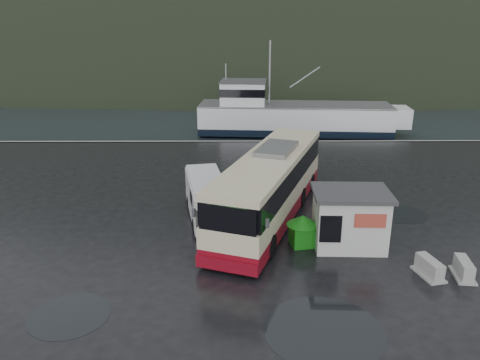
{
  "coord_description": "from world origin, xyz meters",
  "views": [
    {
      "loc": [
        -0.23,
        -20.59,
        10.35
      ],
      "look_at": [
        -0.05,
        4.49,
        1.7
      ],
      "focal_mm": 35.0,
      "sensor_mm": 36.0,
      "label": 1
    }
  ],
  "objects_px": {
    "dome_tent": "(253,252)",
    "fishing_trawler": "(294,121)",
    "ticket_kiosk": "(347,245)",
    "coach_bus": "(270,217)",
    "jersey_barrier_c": "(462,276)",
    "white_van": "(207,218)",
    "jersey_barrier_b": "(428,275)",
    "jersey_barrier_a": "(358,246)",
    "waste_bin_left": "(250,242)",
    "waste_bin_right": "(302,245)"
  },
  "relations": [
    {
      "from": "coach_bus",
      "to": "ticket_kiosk",
      "type": "bearing_deg",
      "value": -24.5
    },
    {
      "from": "dome_tent",
      "to": "jersey_barrier_c",
      "type": "xyz_separation_m",
      "value": [
        8.81,
        -2.31,
        0.0
      ]
    },
    {
      "from": "white_van",
      "to": "waste_bin_left",
      "type": "height_order",
      "value": "white_van"
    },
    {
      "from": "dome_tent",
      "to": "jersey_barrier_a",
      "type": "relative_size",
      "value": 1.85
    },
    {
      "from": "dome_tent",
      "to": "fishing_trawler",
      "type": "distance_m",
      "value": 30.41
    },
    {
      "from": "waste_bin_left",
      "to": "ticket_kiosk",
      "type": "xyz_separation_m",
      "value": [
        4.72,
        -0.33,
        0.0
      ]
    },
    {
      "from": "waste_bin_right",
      "to": "dome_tent",
      "type": "xyz_separation_m",
      "value": [
        -2.36,
        -0.7,
        0.0
      ]
    },
    {
      "from": "white_van",
      "to": "fishing_trawler",
      "type": "distance_m",
      "value": 27.09
    },
    {
      "from": "waste_bin_right",
      "to": "ticket_kiosk",
      "type": "distance_m",
      "value": 2.21
    },
    {
      "from": "ticket_kiosk",
      "to": "jersey_barrier_c",
      "type": "bearing_deg",
      "value": -32.49
    },
    {
      "from": "dome_tent",
      "to": "ticket_kiosk",
      "type": "height_order",
      "value": "ticket_kiosk"
    },
    {
      "from": "waste_bin_right",
      "to": "jersey_barrier_c",
      "type": "height_order",
      "value": "waste_bin_right"
    },
    {
      "from": "fishing_trawler",
      "to": "jersey_barrier_a",
      "type": "bearing_deg",
      "value": -86.23
    },
    {
      "from": "jersey_barrier_c",
      "to": "fishing_trawler",
      "type": "relative_size",
      "value": 0.06
    },
    {
      "from": "waste_bin_right",
      "to": "fishing_trawler",
      "type": "xyz_separation_m",
      "value": [
        3.07,
        29.22,
        0.0
      ]
    },
    {
      "from": "coach_bus",
      "to": "jersey_barrier_a",
      "type": "bearing_deg",
      "value": -21.05
    },
    {
      "from": "white_van",
      "to": "jersey_barrier_a",
      "type": "height_order",
      "value": "white_van"
    },
    {
      "from": "white_van",
      "to": "waste_bin_left",
      "type": "bearing_deg",
      "value": -63.8
    },
    {
      "from": "ticket_kiosk",
      "to": "jersey_barrier_a",
      "type": "height_order",
      "value": "ticket_kiosk"
    },
    {
      "from": "ticket_kiosk",
      "to": "jersey_barrier_c",
      "type": "relative_size",
      "value": 2.36
    },
    {
      "from": "coach_bus",
      "to": "dome_tent",
      "type": "height_order",
      "value": "coach_bus"
    },
    {
      "from": "jersey_barrier_c",
      "to": "jersey_barrier_b",
      "type": "bearing_deg",
      "value": 176.45
    },
    {
      "from": "waste_bin_left",
      "to": "jersey_barrier_b",
      "type": "relative_size",
      "value": 0.91
    },
    {
      "from": "dome_tent",
      "to": "ticket_kiosk",
      "type": "relative_size",
      "value": 0.79
    },
    {
      "from": "waste_bin_right",
      "to": "dome_tent",
      "type": "height_order",
      "value": "waste_bin_right"
    },
    {
      "from": "white_van",
      "to": "jersey_barrier_b",
      "type": "relative_size",
      "value": 3.63
    },
    {
      "from": "waste_bin_right",
      "to": "jersey_barrier_a",
      "type": "distance_m",
      "value": 2.72
    },
    {
      "from": "white_van",
      "to": "jersey_barrier_c",
      "type": "relative_size",
      "value": 3.71
    },
    {
      "from": "coach_bus",
      "to": "jersey_barrier_c",
      "type": "xyz_separation_m",
      "value": [
        7.78,
        -6.38,
        0.0
      ]
    },
    {
      "from": "waste_bin_left",
      "to": "fishing_trawler",
      "type": "distance_m",
      "value": 29.5
    },
    {
      "from": "ticket_kiosk",
      "to": "fishing_trawler",
      "type": "height_order",
      "value": "fishing_trawler"
    },
    {
      "from": "coach_bus",
      "to": "jersey_barrier_b",
      "type": "height_order",
      "value": "coach_bus"
    },
    {
      "from": "jersey_barrier_b",
      "to": "jersey_barrier_c",
      "type": "distance_m",
      "value": 1.43
    },
    {
      "from": "waste_bin_left",
      "to": "jersey_barrier_a",
      "type": "relative_size",
      "value": 0.93
    },
    {
      "from": "jersey_barrier_c",
      "to": "ticket_kiosk",
      "type": "bearing_deg",
      "value": 145.37
    },
    {
      "from": "waste_bin_left",
      "to": "fishing_trawler",
      "type": "bearing_deg",
      "value": 79.08
    },
    {
      "from": "jersey_barrier_a",
      "to": "fishing_trawler",
      "type": "distance_m",
      "value": 29.35
    },
    {
      "from": "jersey_barrier_c",
      "to": "fishing_trawler",
      "type": "xyz_separation_m",
      "value": [
        -3.37,
        32.23,
        0.0
      ]
    },
    {
      "from": "coach_bus",
      "to": "dome_tent",
      "type": "relative_size",
      "value": 4.76
    },
    {
      "from": "white_van",
      "to": "ticket_kiosk",
      "type": "relative_size",
      "value": 1.57
    },
    {
      "from": "jersey_barrier_b",
      "to": "fishing_trawler",
      "type": "xyz_separation_m",
      "value": [
        -1.95,
        32.14,
        0.0
      ]
    },
    {
      "from": "waste_bin_right",
      "to": "jersey_barrier_a",
      "type": "bearing_deg",
      "value": -2.64
    },
    {
      "from": "white_van",
      "to": "jersey_barrier_c",
      "type": "distance_m",
      "value": 12.87
    },
    {
      "from": "jersey_barrier_c",
      "to": "fishing_trawler",
      "type": "distance_m",
      "value": 32.4
    },
    {
      "from": "coach_bus",
      "to": "jersey_barrier_c",
      "type": "distance_m",
      "value": 10.06
    },
    {
      "from": "waste_bin_left",
      "to": "waste_bin_right",
      "type": "relative_size",
      "value": 0.91
    },
    {
      "from": "coach_bus",
      "to": "jersey_barrier_b",
      "type": "relative_size",
      "value": 8.62
    },
    {
      "from": "dome_tent",
      "to": "jersey_barrier_c",
      "type": "relative_size",
      "value": 1.85
    },
    {
      "from": "dome_tent",
      "to": "waste_bin_right",
      "type": "bearing_deg",
      "value": 16.39
    },
    {
      "from": "jersey_barrier_b",
      "to": "waste_bin_right",
      "type": "bearing_deg",
      "value": 149.86
    }
  ]
}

